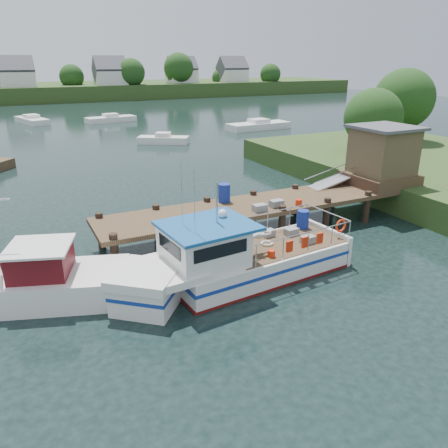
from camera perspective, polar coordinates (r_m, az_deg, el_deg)
name	(u,v)px	position (r m, az deg, el deg)	size (l,w,h in m)	color
ground_plane	(229,237)	(20.10, 0.66, -1.67)	(160.00, 160.00, 0.00)	black
far_shore	(45,89)	(99.44, -22.34, 16.02)	(140.00, 42.55, 9.22)	#2E461C
dock	(344,174)	(22.97, 15.40, 6.34)	(16.60, 3.00, 4.78)	#493622
lobster_boat	(232,261)	(15.80, 1.11, -4.85)	(9.69, 3.50, 4.59)	silver
work_boat	(17,284)	(16.18, -25.41, -7.06)	(7.82, 4.41, 4.15)	silver
moored_far	(111,119)	(60.36, -14.56, 13.15)	(6.59, 3.02, 1.08)	silver
moored_b	(163,139)	(43.41, -7.93, 10.88)	(5.00, 3.94, 1.07)	silver
moored_c	(259,125)	(52.36, 4.55, 12.71)	(7.72, 3.04, 1.20)	silver
moored_d	(32,120)	(62.26, -23.81, 12.31)	(3.94, 6.91, 1.11)	silver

